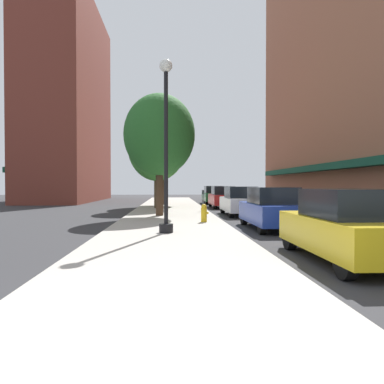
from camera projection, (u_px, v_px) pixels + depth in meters
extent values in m
plane|color=#2D2D30|center=(237.00, 214.00, 22.42)|extent=(90.00, 90.00, 0.00)
cube|color=#A8A399|center=(170.00, 212.00, 23.18)|extent=(4.80, 50.00, 0.12)
cube|color=#9E6047|center=(378.00, 28.00, 26.80)|extent=(6.00, 40.00, 26.23)
cube|color=#144C38|center=(331.00, 166.00, 26.79)|extent=(0.90, 34.00, 0.50)
cube|color=brown|center=(69.00, 104.00, 40.31)|extent=(6.00, 18.00, 21.18)
cube|color=#144C38|center=(39.00, 173.00, 40.26)|extent=(0.90, 15.30, 0.50)
cylinder|color=black|center=(166.00, 228.00, 12.66)|extent=(0.48, 0.48, 0.30)
cylinder|color=black|center=(166.00, 148.00, 12.60)|extent=(0.14, 0.14, 5.20)
sphere|color=silver|center=(166.00, 66.00, 12.55)|extent=(0.44, 0.44, 0.44)
cylinder|color=gold|center=(204.00, 215.00, 16.27)|extent=(0.26, 0.26, 0.62)
sphere|color=gold|center=(204.00, 207.00, 16.26)|extent=(0.24, 0.24, 0.24)
cylinder|color=gold|center=(207.00, 213.00, 16.27)|extent=(0.12, 0.10, 0.10)
cylinder|color=slate|center=(203.00, 202.00, 23.30)|extent=(0.06, 0.06, 1.05)
cube|color=#33383D|center=(203.00, 192.00, 23.29)|extent=(0.14, 0.09, 0.26)
cylinder|color=#422D1E|center=(160.00, 188.00, 19.72)|extent=(0.40, 0.40, 2.89)
ellipsoid|color=#235B23|center=(159.00, 135.00, 19.67)|extent=(3.79, 3.79, 4.35)
cylinder|color=#4C3823|center=(157.00, 189.00, 26.23)|extent=(0.40, 0.40, 2.73)
ellipsoid|color=#387F33|center=(157.00, 148.00, 26.17)|extent=(4.07, 4.07, 4.68)
cylinder|color=#422D1E|center=(164.00, 184.00, 30.69)|extent=(0.40, 0.40, 3.40)
ellipsoid|color=#387F33|center=(164.00, 145.00, 30.63)|extent=(4.12, 4.12, 4.73)
cylinder|color=black|center=(290.00, 238.00, 9.99)|extent=(0.22, 0.64, 0.64)
cylinder|color=black|center=(346.00, 237.00, 10.08)|extent=(0.22, 0.64, 0.64)
cylinder|color=black|center=(346.00, 263.00, 6.79)|extent=(0.22, 0.64, 0.64)
cube|color=gold|center=(346.00, 234.00, 8.43)|extent=(1.80, 4.30, 0.76)
cube|color=black|center=(349.00, 203.00, 8.27)|extent=(1.56, 2.20, 0.64)
cylinder|color=black|center=(244.00, 218.00, 16.22)|extent=(0.22, 0.64, 0.64)
cylinder|color=black|center=(279.00, 217.00, 16.31)|extent=(0.22, 0.64, 0.64)
cylinder|color=black|center=(262.00, 226.00, 13.03)|extent=(0.22, 0.64, 0.64)
cylinder|color=black|center=(305.00, 225.00, 13.12)|extent=(0.22, 0.64, 0.64)
cube|color=#1E389E|center=(271.00, 213.00, 14.66)|extent=(1.80, 4.30, 0.76)
cube|color=black|center=(272.00, 195.00, 14.50)|extent=(1.56, 2.20, 0.64)
cylinder|color=black|center=(223.00, 208.00, 22.86)|extent=(0.22, 0.64, 0.64)
cylinder|color=black|center=(248.00, 208.00, 22.95)|extent=(0.22, 0.64, 0.64)
cylinder|color=black|center=(231.00, 212.00, 19.67)|extent=(0.22, 0.64, 0.64)
cylinder|color=black|center=(260.00, 212.00, 19.76)|extent=(0.22, 0.64, 0.64)
cube|color=silver|center=(240.00, 204.00, 21.30)|extent=(1.80, 4.30, 0.76)
cube|color=black|center=(240.00, 192.00, 21.14)|extent=(1.56, 2.20, 0.64)
cylinder|color=black|center=(210.00, 203.00, 29.95)|extent=(0.22, 0.64, 0.64)
cylinder|color=black|center=(229.00, 203.00, 30.04)|extent=(0.22, 0.64, 0.64)
cylinder|color=black|center=(215.00, 205.00, 26.75)|extent=(0.22, 0.64, 0.64)
cylinder|color=black|center=(236.00, 205.00, 26.84)|extent=(0.22, 0.64, 0.64)
cube|color=red|center=(223.00, 199.00, 28.39)|extent=(1.80, 4.30, 0.76)
cube|color=black|center=(223.00, 190.00, 28.23)|extent=(1.56, 2.20, 0.64)
cylinder|color=black|center=(203.00, 200.00, 36.24)|extent=(0.22, 0.64, 0.64)
cylinder|color=black|center=(219.00, 200.00, 36.33)|extent=(0.22, 0.64, 0.64)
cylinder|color=black|center=(207.00, 201.00, 33.04)|extent=(0.22, 0.64, 0.64)
cylinder|color=black|center=(224.00, 201.00, 33.13)|extent=(0.22, 0.64, 0.64)
cube|color=#196638|center=(213.00, 197.00, 34.68)|extent=(1.80, 4.30, 0.76)
cube|color=black|center=(213.00, 189.00, 34.51)|extent=(1.56, 2.20, 0.64)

